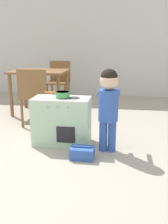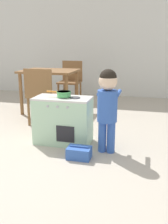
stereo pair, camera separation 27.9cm
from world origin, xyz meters
The scene contains 9 objects.
ground_plane centered at (0.00, 0.00, 0.00)m, with size 16.00×16.00×0.00m, color #B2A899.
wall_back centered at (0.00, 3.69, 1.30)m, with size 10.00×0.06×2.60m.
play_kitchen centered at (0.21, 0.72, 0.28)m, with size 0.66×0.36×0.57m.
toy_pot centered at (0.23, 0.72, 0.60)m, with size 0.29×0.16×0.06m.
child_figure centered at (0.76, 0.58, 0.58)m, with size 0.24×0.37×0.91m.
toy_basket centered at (0.51, 0.34, 0.06)m, with size 0.25×0.17×0.14m.
dining_table centered at (-0.47, 2.02, 0.61)m, with size 0.91×0.72×0.73m.
dining_chair_near centered at (-0.31, 1.31, 0.46)m, with size 0.41×0.41×0.83m.
dining_chair_far centered at (-0.32, 2.74, 0.46)m, with size 0.41×0.41×0.83m.
Camera 2 is at (1.16, -1.96, 1.16)m, focal length 40.00 mm.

